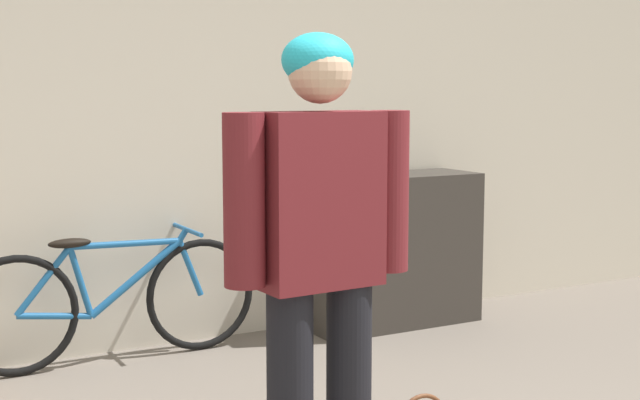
% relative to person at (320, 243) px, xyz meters
% --- Properties ---
extents(wall_back, '(8.00, 0.07, 2.60)m').
position_rel_person_xyz_m(wall_back, '(0.30, 2.19, 0.37)').
color(wall_back, beige).
rests_on(wall_back, ground_plane).
extents(side_shelf, '(1.08, 0.42, 0.93)m').
position_rel_person_xyz_m(side_shelf, '(1.56, 1.93, -0.47)').
color(side_shelf, '#38332D').
rests_on(side_shelf, ground_plane).
extents(person, '(0.69, 0.23, 1.63)m').
position_rel_person_xyz_m(person, '(0.00, 0.00, 0.00)').
color(person, black).
rests_on(person, ground_plane).
extents(bicycle, '(1.61, 0.46, 0.70)m').
position_rel_person_xyz_m(bicycle, '(-0.17, 1.98, -0.59)').
color(bicycle, black).
rests_on(bicycle, ground_plane).
extents(banana, '(0.37, 0.09, 0.03)m').
position_rel_person_xyz_m(banana, '(1.38, 1.99, 0.01)').
color(banana, '#EAD64C').
rests_on(banana, side_shelf).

